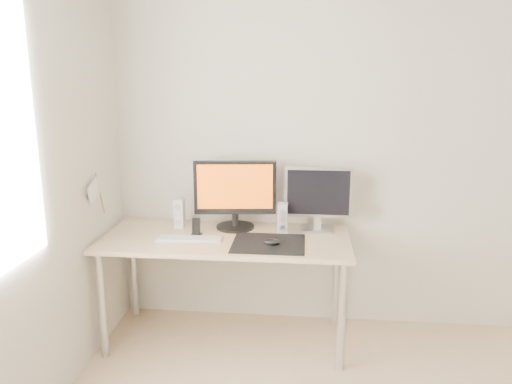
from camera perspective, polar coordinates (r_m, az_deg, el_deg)
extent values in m
plane|color=silver|center=(3.47, 12.78, 4.63)|extent=(3.50, 0.00, 3.50)
cube|color=black|center=(3.11, 1.44, -5.89)|extent=(0.45, 0.40, 0.00)
ellipsoid|color=black|center=(3.08, 1.78, -5.72)|extent=(0.11, 0.06, 0.04)
cube|color=#D1B587|center=(3.25, -3.48, -5.37)|extent=(1.60, 0.70, 0.03)
cylinder|color=silver|center=(3.33, -17.19, -12.29)|extent=(0.05, 0.05, 0.70)
cylinder|color=silver|center=(3.10, 9.78, -13.88)|extent=(0.05, 0.05, 0.70)
cylinder|color=silver|center=(3.82, -13.84, -8.65)|extent=(0.05, 0.05, 0.70)
cylinder|color=silver|center=(3.62, 9.16, -9.68)|extent=(0.05, 0.05, 0.70)
cylinder|color=black|center=(3.42, -2.38, -3.99)|extent=(0.29, 0.29, 0.02)
cylinder|color=black|center=(3.40, -2.39, -2.89)|extent=(0.05, 0.05, 0.12)
cube|color=black|center=(3.34, -2.41, 0.52)|extent=(0.55, 0.11, 0.36)
cube|color=#F5600C|center=(3.31, -2.42, 0.59)|extent=(0.50, 0.06, 0.30)
cube|color=#BCBCBF|center=(3.40, 7.01, -4.22)|extent=(0.22, 0.16, 0.01)
cube|color=silver|center=(3.38, 7.03, -3.30)|extent=(0.05, 0.04, 0.10)
cube|color=#AAAAAC|center=(3.33, 7.13, 0.00)|extent=(0.45, 0.04, 0.34)
cube|color=black|center=(3.31, 7.14, -0.08)|extent=(0.41, 0.01, 0.30)
cube|color=white|center=(3.45, -8.74, -2.42)|extent=(0.06, 0.07, 0.20)
cylinder|color=silver|center=(3.42, -8.88, -3.48)|extent=(0.04, 0.01, 0.04)
cylinder|color=silver|center=(3.41, -8.91, -2.61)|extent=(0.04, 0.01, 0.04)
cylinder|color=#ACACAE|center=(3.39, -8.94, -1.73)|extent=(0.04, 0.01, 0.04)
cube|color=silver|center=(3.30, 3.06, -2.98)|extent=(0.06, 0.07, 0.20)
cylinder|color=#BDBDBF|center=(3.28, 3.01, -4.09)|extent=(0.04, 0.01, 0.04)
cylinder|color=silver|center=(3.26, 3.03, -3.18)|extent=(0.04, 0.01, 0.04)
cylinder|color=#B5B5B8|center=(3.25, 3.04, -2.27)|extent=(0.04, 0.01, 0.04)
cube|color=silver|center=(3.20, -7.57, -5.38)|extent=(0.42, 0.13, 0.01)
cube|color=white|center=(3.20, -7.57, -5.25)|extent=(0.40, 0.12, 0.01)
cube|color=black|center=(3.28, -6.82, -4.88)|extent=(0.07, 0.06, 0.01)
cube|color=black|center=(3.26, -6.85, -3.88)|extent=(0.05, 0.02, 0.11)
cylinder|color=#A57F54|center=(3.31, -17.40, -0.13)|extent=(0.01, 0.10, 0.29)
cube|color=white|center=(3.22, -18.03, 0.18)|extent=(0.00, 0.19, 0.15)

